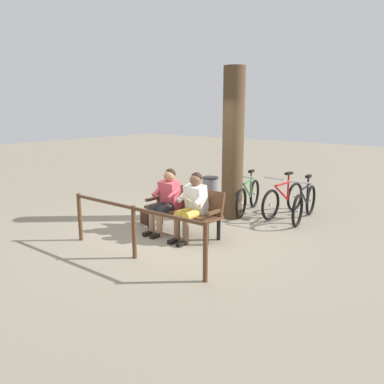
# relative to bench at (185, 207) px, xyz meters

# --- Properties ---
(ground_plane) EXTENTS (40.00, 40.00, 0.00)m
(ground_plane) POSITION_rel_bench_xyz_m (0.08, 0.14, -0.51)
(ground_plane) COLOR gray
(bench) EXTENTS (1.62, 0.56, 0.87)m
(bench) POSITION_rel_bench_xyz_m (0.00, 0.00, 0.00)
(bench) COLOR #51331E
(bench) RESTS_ON ground
(person_reading) EXTENTS (0.50, 0.78, 1.20)m
(person_reading) POSITION_rel_bench_xyz_m (-0.31, 0.18, 0.16)
(person_reading) COLOR white
(person_reading) RESTS_ON ground
(person_companion) EXTENTS (0.50, 0.78, 1.20)m
(person_companion) POSITION_rel_bench_xyz_m (0.33, 0.15, 0.16)
(person_companion) COLOR #D84C59
(person_companion) RESTS_ON ground
(handbag) EXTENTS (0.33, 0.22, 0.24)m
(handbag) POSITION_rel_bench_xyz_m (0.97, 0.03, -0.39)
(handbag) COLOR #3F1E14
(handbag) RESTS_ON ground
(tree_trunk) EXTENTS (0.45, 0.45, 3.13)m
(tree_trunk) POSITION_rel_bench_xyz_m (-0.11, -1.47, 1.06)
(tree_trunk) COLOR #4C3823
(tree_trunk) RESTS_ON ground
(litter_bin) EXTENTS (0.37, 0.37, 0.77)m
(litter_bin) POSITION_rel_bench_xyz_m (0.58, -1.65, -0.12)
(litter_bin) COLOR slate
(litter_bin) RESTS_ON ground
(bicycle_purple) EXTENTS (0.48, 1.68, 0.94)m
(bicycle_purple) POSITION_rel_bench_xyz_m (-1.46, -2.16, -0.15)
(bicycle_purple) COLOR black
(bicycle_purple) RESTS_ON ground
(bicycle_orange) EXTENTS (0.48, 1.68, 0.94)m
(bicycle_orange) POSITION_rel_bench_xyz_m (-0.94, -2.25, -0.15)
(bicycle_orange) COLOR black
(bicycle_orange) RESTS_ON ground
(bicycle_green) EXTENTS (0.54, 1.65, 0.94)m
(bicycle_green) POSITION_rel_bench_xyz_m (-0.21, -2.01, -0.15)
(bicycle_green) COLOR black
(bicycle_green) RESTS_ON ground
(railing_fence) EXTENTS (2.82, 0.09, 0.85)m
(railing_fence) POSITION_rel_bench_xyz_m (-0.16, 1.47, 0.08)
(railing_fence) COLOR #51331E
(railing_fence) RESTS_ON ground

